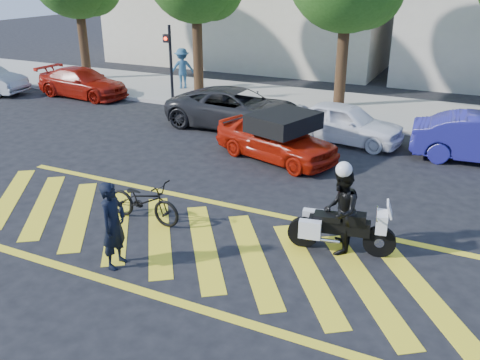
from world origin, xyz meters
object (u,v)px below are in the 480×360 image
at_px(officer_moto, 340,211).
at_px(parked_mid_left, 237,109).
at_px(parked_mid_right, 344,123).
at_px(red_convertible, 276,138).
at_px(bicycle, 143,201).
at_px(police_motorcycle, 340,228).
at_px(parked_left, 83,83).
at_px(officer_bike, 114,225).

relative_size(officer_moto, parked_mid_left, 0.35).
xyz_separation_m(parked_mid_left, parked_mid_right, (3.84, 0.05, -0.05)).
bearing_deg(parked_mid_right, red_convertible, 157.04).
xyz_separation_m(bicycle, police_motorcycle, (4.28, 0.59, 0.02)).
height_order(red_convertible, parked_left, red_convertible).
height_order(officer_bike, bicycle, officer_bike).
bearing_deg(officer_bike, police_motorcycle, -62.46).
bearing_deg(parked_mid_left, police_motorcycle, -140.68).
height_order(parked_left, parked_mid_left, parked_mid_left).
xyz_separation_m(bicycle, parked_mid_left, (-1.30, 7.45, 0.21)).
bearing_deg(bicycle, parked_mid_right, -16.90).
height_order(police_motorcycle, parked_mid_right, parked_mid_right).
xyz_separation_m(bicycle, red_convertible, (1.14, 5.02, 0.17)).
relative_size(officer_bike, parked_mid_left, 0.34).
relative_size(police_motorcycle, parked_mid_right, 0.56).
xyz_separation_m(officer_bike, police_motorcycle, (3.66, 2.35, -0.34)).
xyz_separation_m(police_motorcycle, parked_mid_left, (-5.58, 6.87, 0.19)).
bearing_deg(parked_mid_right, officer_moto, -159.59).
distance_m(bicycle, officer_moto, 4.32).
xyz_separation_m(officer_bike, parked_left, (-10.15, 10.58, -0.23)).
xyz_separation_m(red_convertible, parked_mid_right, (1.39, 2.48, -0.01)).
height_order(officer_moto, parked_mid_left, officer_moto).
bearing_deg(parked_left, officer_moto, -118.19).
distance_m(parked_left, parked_mid_right, 12.14).
height_order(police_motorcycle, parked_left, parked_left).
bearing_deg(officer_bike, parked_mid_left, 6.63).
xyz_separation_m(officer_bike, parked_mid_left, (-1.92, 9.21, -0.16)).
height_order(bicycle, parked_mid_right, parked_mid_right).
bearing_deg(parked_mid_left, bicycle, -169.86).
height_order(bicycle, police_motorcycle, bicycle).
distance_m(officer_bike, parked_mid_left, 9.41).
xyz_separation_m(police_motorcycle, red_convertible, (-3.13, 4.44, 0.15)).
bearing_deg(parked_left, red_convertible, -106.95).
bearing_deg(parked_left, parked_mid_right, -93.62).
bearing_deg(red_convertible, parked_left, 88.40).
height_order(police_motorcycle, parked_mid_left, parked_mid_left).
relative_size(bicycle, officer_moto, 1.06).
bearing_deg(parked_mid_right, officer_bike, 174.70).
bearing_deg(bicycle, parked_mid_left, 11.72).
bearing_deg(officer_bike, red_convertible, -9.58).
bearing_deg(parked_mid_left, parked_mid_right, -89.07).
distance_m(bicycle, parked_mid_right, 7.92).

